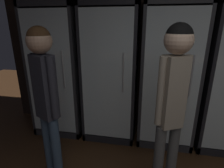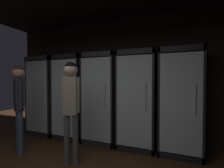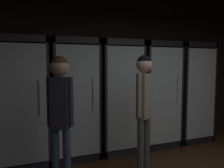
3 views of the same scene
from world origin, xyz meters
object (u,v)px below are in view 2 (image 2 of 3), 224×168
at_px(cooler_right, 137,100).
at_px(cooler_left, 72,97).
at_px(shopper_near, 19,97).
at_px(cooler_far_left, 47,96).
at_px(cooler_far_right, 179,102).
at_px(cooler_center, 102,99).
at_px(shopper_far, 71,98).

bearing_deg(cooler_right, cooler_left, 179.98).
bearing_deg(cooler_left, cooler_right, -0.02).
bearing_deg(shopper_near, cooler_far_left, 109.69).
relative_size(cooler_left, cooler_far_right, 1.00).
relative_size(cooler_center, cooler_far_right, 1.00).
distance_m(cooler_left, shopper_near, 1.17).
height_order(cooler_far_left, cooler_center, same).
relative_size(cooler_far_right, shopper_far, 1.17).
height_order(shopper_near, shopper_far, shopper_far).
bearing_deg(cooler_far_left, cooler_far_right, -0.01).
bearing_deg(cooler_far_right, cooler_center, -179.97).
xyz_separation_m(cooler_far_left, cooler_far_right, (3.20, -0.00, -0.00)).
height_order(cooler_center, shopper_near, cooler_center).
xyz_separation_m(cooler_left, cooler_right, (1.60, -0.00, -0.01)).
bearing_deg(cooler_far_left, cooler_center, -0.06).
xyz_separation_m(cooler_center, shopper_far, (-0.08, -1.06, 0.13)).
relative_size(cooler_left, cooler_center, 1.00).
bearing_deg(cooler_center, shopper_near, -137.83).
bearing_deg(cooler_center, cooler_far_right, 0.03).
height_order(cooler_left, shopper_far, cooler_left).
xyz_separation_m(cooler_right, cooler_far_right, (0.80, 0.00, 0.00)).
bearing_deg(cooler_right, cooler_far_right, 0.06).
relative_size(cooler_right, shopper_far, 1.17).
bearing_deg(shopper_far, cooler_far_right, 32.31).
distance_m(cooler_right, shopper_near, 2.29).
bearing_deg(cooler_far_left, cooler_left, -0.07).
bearing_deg(cooler_far_right, cooler_right, -179.94).
xyz_separation_m(cooler_left, shopper_far, (0.72, -1.06, 0.12)).
height_order(cooler_center, shopper_far, cooler_center).
height_order(cooler_left, cooler_right, same).
xyz_separation_m(shopper_near, shopper_far, (1.13, 0.04, 0.02)).
bearing_deg(cooler_far_right, cooler_left, -179.99).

